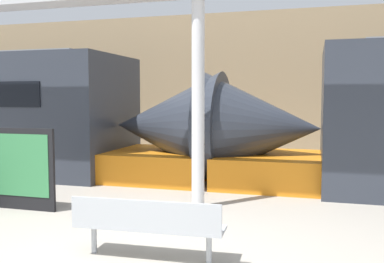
% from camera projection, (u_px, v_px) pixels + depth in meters
% --- Properties ---
extents(station_wall, '(56.00, 0.20, 5.00)m').
position_uv_depth(station_wall, '(256.00, 84.00, 14.93)').
color(station_wall, '#9E8460').
rests_on(station_wall, ground_plane).
extents(bench_near, '(1.91, 0.53, 0.78)m').
position_uv_depth(bench_near, '(147.00, 223.00, 5.26)').
color(bench_near, '#ADB2B7').
rests_on(bench_near, ground_plane).
extents(poster_board, '(1.22, 0.07, 1.47)m').
position_uv_depth(poster_board, '(24.00, 169.00, 7.64)').
color(poster_board, black).
rests_on(poster_board, ground_plane).
extents(support_column_near, '(0.23, 0.23, 3.82)m').
position_uv_depth(support_column_near, '(198.00, 103.00, 7.68)').
color(support_column_near, silver).
rests_on(support_column_near, ground_plane).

